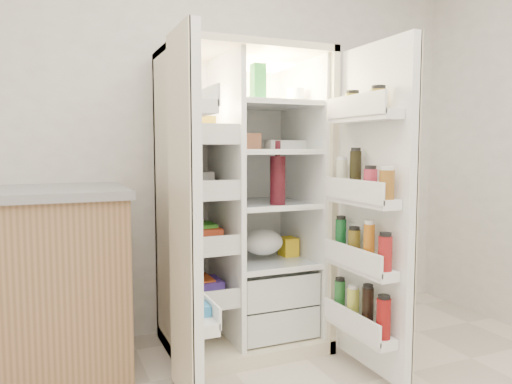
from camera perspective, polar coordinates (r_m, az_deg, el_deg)
name	(u,v)px	position (r m, az deg, el deg)	size (l,w,h in m)	color
wall_back	(195,128)	(3.25, -7.24, 7.42)	(4.00, 0.02, 2.70)	white
refrigerator	(242,225)	(3.02, -1.70, -3.91)	(0.92, 0.70, 1.80)	beige
freezer_door	(186,219)	(2.27, -8.28, -3.19)	(0.15, 0.40, 1.72)	white
fridge_door	(372,214)	(2.62, 13.50, -2.54)	(0.17, 0.58, 1.72)	white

